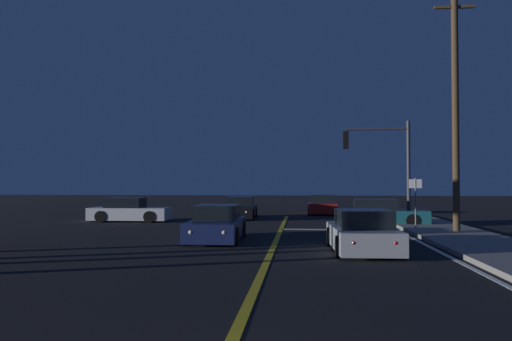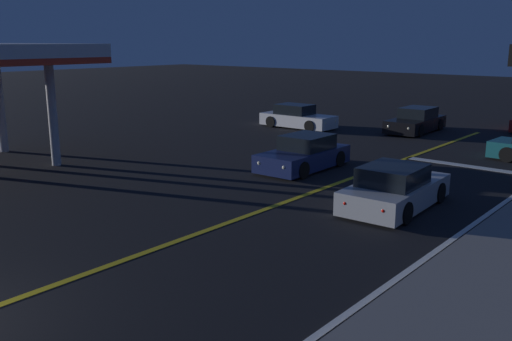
{
  "view_description": "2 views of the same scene",
  "coord_description": "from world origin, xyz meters",
  "px_view_note": "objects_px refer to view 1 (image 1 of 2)",
  "views": [
    {
      "loc": [
        0.96,
        -3.65,
        2.19
      ],
      "look_at": [
        -0.87,
        16.15,
        2.68
      ],
      "focal_mm": 34.55,
      "sensor_mm": 36.0,
      "label": 1
    },
    {
      "loc": [
        10.02,
        -2.71,
        4.94
      ],
      "look_at": [
        -0.47,
        9.74,
        1.11
      ],
      "focal_mm": 38.77,
      "sensor_mm": 36.0,
      "label": 2
    }
  ],
  "objects_px": {
    "traffic_signal_near_right": "(384,156)",
    "car_far_approaching_navy": "(217,225)",
    "car_following_oncoming_silver": "(362,233)",
    "utility_pole_right": "(455,98)",
    "street_sign_corner": "(415,196)",
    "car_distant_tail_red": "(322,206)",
    "car_side_waiting_black": "(240,209)",
    "car_lead_oncoming_white": "(129,211)",
    "car_mid_block_teal": "(379,214)"
  },
  "relations": [
    {
      "from": "traffic_signal_near_right",
      "to": "car_far_approaching_navy",
      "type": "bearing_deg",
      "value": 43.33
    },
    {
      "from": "car_following_oncoming_silver",
      "to": "utility_pole_right",
      "type": "xyz_separation_m",
      "value": [
        4.56,
        5.45,
        5.19
      ]
    },
    {
      "from": "street_sign_corner",
      "to": "car_distant_tail_red",
      "type": "bearing_deg",
      "value": 106.93
    },
    {
      "from": "car_side_waiting_black",
      "to": "car_lead_oncoming_white",
      "type": "relative_size",
      "value": 1.03
    },
    {
      "from": "car_side_waiting_black",
      "to": "utility_pole_right",
      "type": "distance_m",
      "value": 14.33
    },
    {
      "from": "car_far_approaching_navy",
      "to": "street_sign_corner",
      "type": "relative_size",
      "value": 1.78
    },
    {
      "from": "car_side_waiting_black",
      "to": "car_mid_block_teal",
      "type": "height_order",
      "value": "same"
    },
    {
      "from": "car_far_approaching_navy",
      "to": "street_sign_corner",
      "type": "height_order",
      "value": "street_sign_corner"
    },
    {
      "from": "car_distant_tail_red",
      "to": "utility_pole_right",
      "type": "bearing_deg",
      "value": -67.69
    },
    {
      "from": "car_lead_oncoming_white",
      "to": "street_sign_corner",
      "type": "xyz_separation_m",
      "value": [
        14.77,
        -4.35,
        1.03
      ]
    },
    {
      "from": "car_distant_tail_red",
      "to": "street_sign_corner",
      "type": "height_order",
      "value": "street_sign_corner"
    },
    {
      "from": "car_mid_block_teal",
      "to": "car_lead_oncoming_white",
      "type": "bearing_deg",
      "value": -92.41
    },
    {
      "from": "car_far_approaching_navy",
      "to": "car_following_oncoming_silver",
      "type": "bearing_deg",
      "value": 152.58
    },
    {
      "from": "car_far_approaching_navy",
      "to": "utility_pole_right",
      "type": "relative_size",
      "value": 0.39
    },
    {
      "from": "car_following_oncoming_silver",
      "to": "car_lead_oncoming_white",
      "type": "xyz_separation_m",
      "value": [
        -11.61,
        11.02,
        -0.0
      ]
    },
    {
      "from": "car_following_oncoming_silver",
      "to": "car_distant_tail_red",
      "type": "bearing_deg",
      "value": 88.94
    },
    {
      "from": "car_distant_tail_red",
      "to": "street_sign_corner",
      "type": "relative_size",
      "value": 1.84
    },
    {
      "from": "car_side_waiting_black",
      "to": "car_mid_block_teal",
      "type": "distance_m",
      "value": 8.81
    },
    {
      "from": "car_side_waiting_black",
      "to": "street_sign_corner",
      "type": "xyz_separation_m",
      "value": [
        8.83,
        -7.36,
        1.03
      ]
    },
    {
      "from": "car_distant_tail_red",
      "to": "car_far_approaching_navy",
      "type": "height_order",
      "value": "same"
    },
    {
      "from": "car_following_oncoming_silver",
      "to": "car_lead_oncoming_white",
      "type": "bearing_deg",
      "value": 133.97
    },
    {
      "from": "car_mid_block_teal",
      "to": "car_far_approaching_navy",
      "type": "xyz_separation_m",
      "value": [
        -7.17,
        -7.24,
        -0.0
      ]
    },
    {
      "from": "traffic_signal_near_right",
      "to": "car_mid_block_teal",
      "type": "bearing_deg",
      "value": -57.6
    },
    {
      "from": "car_distant_tail_red",
      "to": "car_following_oncoming_silver",
      "type": "relative_size",
      "value": 1.01
    },
    {
      "from": "traffic_signal_near_right",
      "to": "utility_pole_right",
      "type": "relative_size",
      "value": 0.48
    },
    {
      "from": "car_far_approaching_navy",
      "to": "car_following_oncoming_silver",
      "type": "relative_size",
      "value": 0.98
    },
    {
      "from": "traffic_signal_near_right",
      "to": "car_lead_oncoming_white",
      "type": "bearing_deg",
      "value": -6.37
    },
    {
      "from": "car_far_approaching_navy",
      "to": "car_lead_oncoming_white",
      "type": "height_order",
      "value": "same"
    },
    {
      "from": "car_following_oncoming_silver",
      "to": "street_sign_corner",
      "type": "relative_size",
      "value": 1.82
    },
    {
      "from": "car_side_waiting_black",
      "to": "car_following_oncoming_silver",
      "type": "distance_m",
      "value": 15.14
    },
    {
      "from": "car_following_oncoming_silver",
      "to": "street_sign_corner",
      "type": "bearing_deg",
      "value": 62.13
    },
    {
      "from": "car_distant_tail_red",
      "to": "car_far_approaching_navy",
      "type": "distance_m",
      "value": 16.75
    },
    {
      "from": "car_lead_oncoming_white",
      "to": "car_side_waiting_black",
      "type": "bearing_deg",
      "value": 116.11
    },
    {
      "from": "car_distant_tail_red",
      "to": "car_mid_block_teal",
      "type": "distance_m",
      "value": 9.21
    },
    {
      "from": "car_side_waiting_black",
      "to": "utility_pole_right",
      "type": "height_order",
      "value": "utility_pole_right"
    },
    {
      "from": "car_mid_block_teal",
      "to": "street_sign_corner",
      "type": "relative_size",
      "value": 1.98
    },
    {
      "from": "traffic_signal_near_right",
      "to": "street_sign_corner",
      "type": "height_order",
      "value": "traffic_signal_near_right"
    },
    {
      "from": "car_lead_oncoming_white",
      "to": "street_sign_corner",
      "type": "relative_size",
      "value": 1.87
    },
    {
      "from": "car_side_waiting_black",
      "to": "car_lead_oncoming_white",
      "type": "height_order",
      "value": "same"
    },
    {
      "from": "car_distant_tail_red",
      "to": "car_lead_oncoming_white",
      "type": "relative_size",
      "value": 0.99
    },
    {
      "from": "utility_pole_right",
      "to": "car_following_oncoming_silver",
      "type": "bearing_deg",
      "value": -129.91
    },
    {
      "from": "car_distant_tail_red",
      "to": "utility_pole_right",
      "type": "relative_size",
      "value": 0.4
    },
    {
      "from": "car_side_waiting_black",
      "to": "car_far_approaching_navy",
      "type": "relative_size",
      "value": 1.08
    },
    {
      "from": "car_lead_oncoming_white",
      "to": "utility_pole_right",
      "type": "xyz_separation_m",
      "value": [
        16.17,
        -5.57,
        5.19
      ]
    },
    {
      "from": "car_distant_tail_red",
      "to": "car_mid_block_teal",
      "type": "xyz_separation_m",
      "value": [
        2.52,
        -8.86,
        -0.0
      ]
    },
    {
      "from": "car_far_approaching_navy",
      "to": "car_distant_tail_red",
      "type": "bearing_deg",
      "value": -107.27
    },
    {
      "from": "car_distant_tail_red",
      "to": "utility_pole_right",
      "type": "xyz_separation_m",
      "value": [
        5.04,
        -13.17,
        5.19
      ]
    },
    {
      "from": "car_following_oncoming_silver",
      "to": "utility_pole_right",
      "type": "bearing_deg",
      "value": 47.56
    },
    {
      "from": "traffic_signal_near_right",
      "to": "utility_pole_right",
      "type": "height_order",
      "value": "utility_pole_right"
    },
    {
      "from": "car_lead_oncoming_white",
      "to": "utility_pole_right",
      "type": "bearing_deg",
      "value": 70.16
    }
  ]
}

